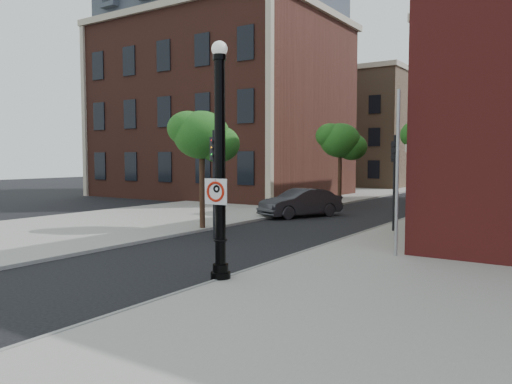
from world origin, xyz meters
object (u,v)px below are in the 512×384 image
Objects in this scene: lamppost at (220,173)px; parked_car at (300,203)px; no_parking_sign at (216,191)px; traffic_signal_left at (214,166)px; traffic_signal_right at (394,167)px.

lamppost is 14.72m from parked_car.
no_parking_sign reaches higher than parked_car.
traffic_signal_right is at bearing 69.12° from traffic_signal_left.
lamppost is at bearing 79.80° from no_parking_sign.
no_parking_sign is at bearing -27.68° from traffic_signal_left.
no_parking_sign is at bearing -45.11° from parked_car.
lamppost reaches higher than traffic_signal_left.
traffic_signal_left is (-4.31, 5.16, 0.05)m from lamppost.
parked_car is 1.12× the size of traffic_signal_right.
parked_car is 7.13m from traffic_signal_right.
parked_car is 1.09× the size of traffic_signal_left.
parked_car is 8.78m from traffic_signal_left.
lamppost reaches higher than traffic_signal_right.
traffic_signal_left is at bearing -140.81° from traffic_signal_right.
no_parking_sign is 0.14× the size of parked_car.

